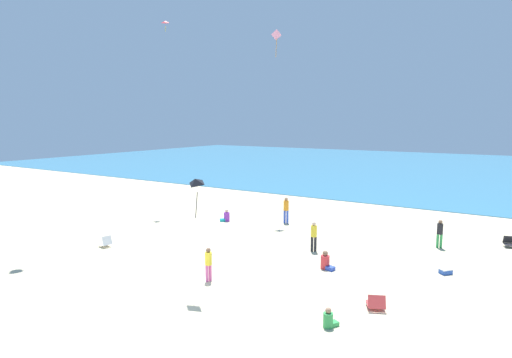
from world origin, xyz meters
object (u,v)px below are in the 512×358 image
object	(u,v)px
person_5	(208,262)
person_4	(326,262)
person_3	(329,320)
kite_black	(195,182)
person_0	(314,234)
person_2	(286,208)
kite_pink	(276,36)
beach_chair_far_right	(509,242)
person_1	(226,217)
beach_chair_near_camera	(106,242)
beach_chair_mid_beach	(376,303)
kite_red	(165,22)
person_6	(440,232)
cooler_box	(446,271)

from	to	relation	value
person_5	person_4	bearing A→B (deg)	-112.76
person_3	kite_black	size ratio (longest dim) A/B	0.42
person_0	person_2	distance (m)	5.99
kite_pink	person_3	bearing A→B (deg)	-54.51
beach_chair_far_right	person_4	world-z (taller)	person_4
person_0	person_1	distance (m)	8.07
beach_chair_far_right	person_1	world-z (taller)	person_1
beach_chair_near_camera	kite_pink	bearing A→B (deg)	-96.91
person_0	person_4	size ratio (longest dim) A/B	1.85
person_5	person_2	bearing A→B (deg)	-60.20
beach_chair_near_camera	person_5	size ratio (longest dim) A/B	0.51
beach_chair_mid_beach	kite_red	world-z (taller)	kite_red
beach_chair_far_right	person_6	world-z (taller)	person_6
person_2	person_0	bearing A→B (deg)	27.33
person_4	kite_black	bearing A→B (deg)	-108.83
person_4	person_1	bearing A→B (deg)	164.84
cooler_box	person_6	distance (m)	4.02
person_6	kite_pink	world-z (taller)	kite_pink
person_1	kite_black	world-z (taller)	kite_black
person_0	kite_pink	world-z (taller)	kite_pink
person_0	person_1	world-z (taller)	person_0
beach_chair_mid_beach	kite_red	size ratio (longest dim) A/B	1.14
beach_chair_mid_beach	kite_red	bearing A→B (deg)	39.26
cooler_box	kite_black	xyz separation A→B (m)	(-7.77, -7.17, 4.16)
person_6	kite_pink	distance (m)	15.80
person_2	kite_red	size ratio (longest dim) A/B	2.17
beach_chair_mid_beach	person_6	distance (m)	8.94
beach_chair_far_right	person_5	world-z (taller)	person_5
kite_red	beach_chair_near_camera	bearing A→B (deg)	-65.08
kite_pink	cooler_box	bearing A→B (deg)	-27.04
person_6	kite_red	bearing A→B (deg)	74.85
cooler_box	person_6	size ratio (longest dim) A/B	0.40
person_1	kite_pink	size ratio (longest dim) A/B	0.45
person_1	person_3	distance (m)	14.89
beach_chair_mid_beach	person_2	xyz separation A→B (m)	(-8.53, 9.43, 0.72)
person_6	kite_pink	bearing A→B (deg)	64.63
beach_chair_near_camera	cooler_box	bearing A→B (deg)	-149.81
beach_chair_far_right	cooler_box	distance (m)	6.38
cooler_box	person_6	world-z (taller)	person_6
person_1	person_4	xyz separation A→B (m)	(9.03, -4.91, 0.01)
beach_chair_mid_beach	person_5	distance (m)	6.66
beach_chair_near_camera	cooler_box	world-z (taller)	beach_chair_near_camera
beach_chair_near_camera	beach_chair_far_right	bearing A→B (deg)	-136.16
beach_chair_far_right	person_4	bearing A→B (deg)	-56.66
beach_chair_near_camera	beach_chair_far_right	size ratio (longest dim) A/B	1.04
beach_chair_mid_beach	kite_red	distance (m)	24.48
kite_red	kite_pink	bearing A→B (deg)	12.82
cooler_box	kite_black	world-z (taller)	kite_black
beach_chair_near_camera	person_2	distance (m)	11.07
beach_chair_near_camera	person_4	distance (m)	11.36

